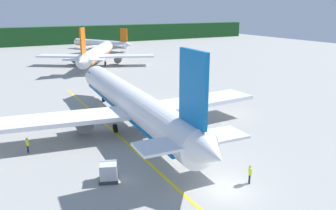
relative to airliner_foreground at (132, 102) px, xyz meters
The scene contains 11 objects.
ground 29.42m from the airliner_foreground, 87.94° to the left, with size 240.00×320.00×0.20m, color #999993.
distant_treeline 113.00m from the airliner_foreground, 89.47° to the left, with size 216.00×6.00×7.47m, color #19471E.
airliner_foreground is the anchor object (origin of this frame).
airliner_mid_apron 53.38m from the airliner_foreground, 77.80° to the left, with size 29.44×34.78×10.83m.
airliner_far_taxiway 86.76m from the airliner_foreground, 74.93° to the left, with size 22.36×26.42×8.24m.
cargo_container_near 14.72m from the airliner_foreground, 121.11° to the right, with size 2.22×2.22×1.84m.
crew_marshaller 19.39m from the airliner_foreground, 79.69° to the right, with size 0.43×0.55×1.79m.
crew_loader_left 16.21m from the airliner_foreground, 159.21° to the left, with size 0.58×0.40×1.72m.
crew_loader_right 13.60m from the airliner_foreground, behind, with size 0.31×0.62×1.78m.
crew_supervisor 9.81m from the airliner_foreground, 92.88° to the right, with size 0.48×0.48×1.75m.
apron_guide_line 6.21m from the airliner_foreground, 121.64° to the right, with size 0.30×60.00×0.01m, color yellow.
Camera 1 is at (-17.15, -20.95, 15.24)m, focal length 36.55 mm.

